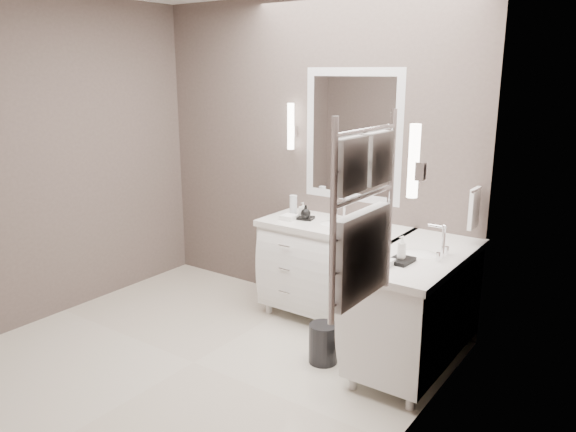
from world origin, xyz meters
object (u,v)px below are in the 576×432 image
Objects in this scene: vanity_back at (333,266)px; vanity_right at (417,303)px; waste_bin at (323,343)px; towel_ladder at (363,224)px.

vanity_right is (0.88, -0.33, 0.00)m from vanity_back.
towel_ladder is at bearing -50.74° from waste_bin.
vanity_right is at bearing -20.38° from vanity_back.
waste_bin is (-0.56, -0.34, -0.34)m from vanity_right.
vanity_back is 2.16m from towel_ladder.
vanity_right is at bearing 99.84° from towel_ladder.
towel_ladder is at bearing -80.16° from vanity_right.
vanity_back is 0.93m from vanity_right.
vanity_right is 0.74m from waste_bin.
vanity_right is 1.38× the size of towel_ladder.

